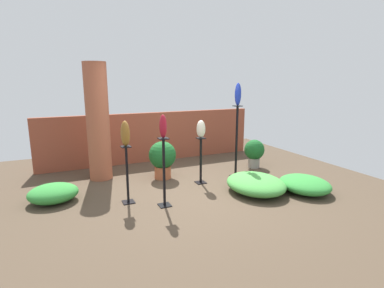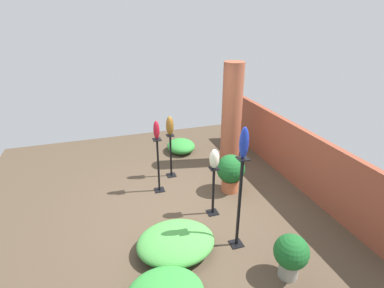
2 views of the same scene
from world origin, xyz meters
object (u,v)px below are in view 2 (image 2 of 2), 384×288
art_vase_cobalt (244,143)px  potted_plant_front_left (291,254)px  brick_pillar (232,115)px  pedestal_bronze (171,158)px  pedestal_cobalt (239,207)px  pedestal_ivory (213,193)px  art_vase_ivory (214,159)px  pedestal_ruby (158,168)px  art_vase_ruby (156,130)px  potted_plant_front_right (231,171)px  art_vase_bronze (170,126)px

art_vase_cobalt → potted_plant_front_left: size_ratio=0.69×
brick_pillar → potted_plant_front_left: (3.50, -0.67, -0.83)m
pedestal_bronze → pedestal_cobalt: bearing=10.4°
pedestal_ivory → art_vase_ivory: bearing=-90.0°
pedestal_ruby → art_vase_ruby: bearing=0.0°
pedestal_ruby → potted_plant_front_left: (2.74, 1.26, -0.14)m
brick_pillar → art_vase_cobalt: 2.97m
pedestal_ruby → pedestal_ivory: bearing=36.3°
brick_pillar → potted_plant_front_right: size_ratio=3.03×
brick_pillar → potted_plant_front_right: brick_pillar is taller
brick_pillar → pedestal_ivory: brick_pillar is taller
pedestal_bronze → art_vase_bronze: bearing=180.0°
pedestal_ruby → pedestal_cobalt: bearing=23.4°
art_vase_ruby → potted_plant_front_left: bearing=24.8°
pedestal_cobalt → art_vase_ruby: size_ratio=4.09×
pedestal_bronze → art_vase_cobalt: size_ratio=2.13×
potted_plant_front_left → brick_pillar: bearing=169.1°
pedestal_ruby → art_vase_bronze: size_ratio=2.73×
art_vase_bronze → pedestal_ruby: bearing=-36.5°
brick_pillar → pedestal_ruby: brick_pillar is taller
brick_pillar → art_vase_ivory: size_ratio=6.85×
art_vase_ivory → potted_plant_front_left: 1.89m
potted_plant_front_right → art_vase_cobalt: bearing=-20.4°
pedestal_cobalt → pedestal_bronze: pedestal_cobalt is taller
art_vase_cobalt → art_vase_ruby: 2.16m
pedestal_ruby → art_vase_bronze: bearing=143.5°
pedestal_ivory → art_vase_ivory: size_ratio=2.65×
art_vase_bronze → potted_plant_front_left: size_ratio=0.63×
art_vase_bronze → potted_plant_front_right: art_vase_bronze is taller
pedestal_cobalt → pedestal_bronze: bearing=-169.6°
pedestal_cobalt → potted_plant_front_right: size_ratio=1.93×
pedestal_cobalt → potted_plant_front_left: pedestal_cobalt is taller
brick_pillar → potted_plant_front_left: 3.66m
art_vase_cobalt → potted_plant_front_left: bearing=28.0°
brick_pillar → pedestal_cobalt: brick_pillar is taller
art_vase_bronze → potted_plant_front_left: (3.26, 0.87, -0.82)m
pedestal_ivory → art_vase_cobalt: art_vase_cobalt is taller
art_vase_bronze → art_vase_ivory: bearing=13.8°
pedestal_cobalt → art_vase_ruby: pedestal_cobalt is taller
art_vase_cobalt → potted_plant_front_left: (0.79, 0.42, -1.39)m
brick_pillar → pedestal_bronze: bearing=-81.4°
brick_pillar → pedestal_ivory: 2.30m
brick_pillar → art_vase_cobalt: brick_pillar is taller
brick_pillar → potted_plant_front_left: size_ratio=3.59×
pedestal_cobalt → pedestal_bronze: 2.53m
art_vase_ivory → potted_plant_front_right: bearing=134.5°
brick_pillar → pedestal_ruby: (0.76, -1.94, -0.69)m
brick_pillar → art_vase_bronze: 1.56m
pedestal_bronze → art_vase_bronze: art_vase_bronze is taller
pedestal_bronze → potted_plant_front_right: bearing=45.9°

